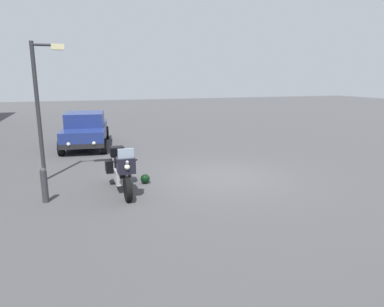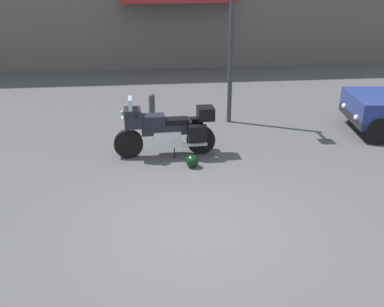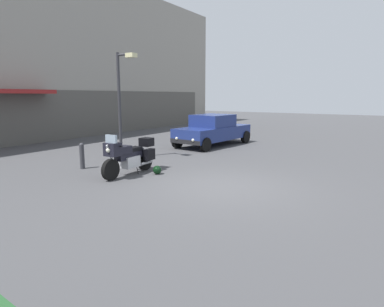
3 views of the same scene
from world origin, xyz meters
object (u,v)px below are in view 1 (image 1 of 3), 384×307
(motorcycle, at_px, (122,169))
(bollard_curbside, at_px, (44,184))
(streetlamp_curbside, at_px, (43,96))
(car_sedan_far, at_px, (86,129))
(helmet, at_px, (145,179))

(motorcycle, height_order, bollard_curbside, motorcycle)
(streetlamp_curbside, xyz_separation_m, bollard_curbside, (-2.07, -0.03, -2.08))
(car_sedan_far, distance_m, bollard_curbside, 7.28)
(motorcycle, distance_m, bollard_curbside, 2.00)
(motorcycle, relative_size, helmet, 8.08)
(motorcycle, distance_m, car_sedan_far, 6.96)
(motorcycle, bearing_deg, streetlamp_curbside, -133.68)
(car_sedan_far, bearing_deg, bollard_curbside, -3.25)
(motorcycle, height_order, car_sedan_far, car_sedan_far)
(helmet, relative_size, streetlamp_curbside, 0.07)
(helmet, distance_m, car_sedan_far, 6.64)
(motorcycle, bearing_deg, helmet, 122.34)
(helmet, xyz_separation_m, car_sedan_far, (6.43, 1.51, 0.64))
(bollard_curbside, bearing_deg, streetlamp_curbside, 0.93)
(helmet, bearing_deg, motorcycle, 124.01)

